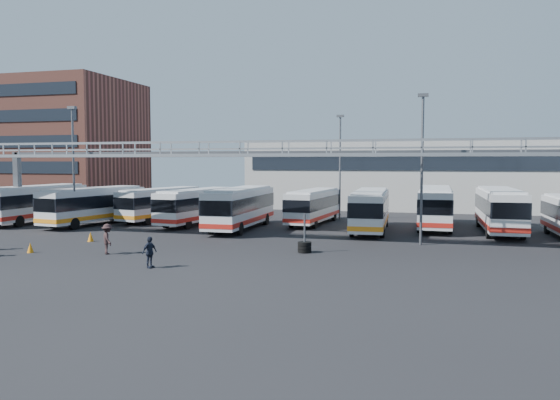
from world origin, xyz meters
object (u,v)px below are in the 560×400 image
(bus_5, at_px, (314,205))
(bus_7, at_px, (435,206))
(bus_4, at_px, (240,206))
(pedestrian_c, at_px, (108,239))
(bus_2, at_px, (162,203))
(light_pole_mid, at_px, (422,161))
(cone_right, at_px, (91,237))
(bus_1, at_px, (94,204))
(bus_6, at_px, (370,209))
(bus_8, at_px, (499,208))
(cone_left, at_px, (30,248))
(pedestrian_d, at_px, (150,252))
(light_pole_back, at_px, (340,161))
(bus_3, at_px, (197,205))
(tire_stack, at_px, (305,246))
(light_pole_left, at_px, (73,161))
(bus_0, at_px, (37,202))

(bus_5, height_order, bus_7, bus_7)
(bus_4, bearing_deg, pedestrian_c, -105.77)
(bus_2, bearing_deg, light_pole_mid, -9.03)
(cone_right, bearing_deg, pedestrian_c, -45.91)
(bus_1, height_order, bus_5, bus_1)
(bus_5, bearing_deg, bus_6, -31.34)
(bus_8, bearing_deg, cone_left, -149.21)
(pedestrian_d, bearing_deg, light_pole_back, 4.77)
(bus_3, distance_m, pedestrian_d, 20.23)
(bus_7, relative_size, tire_stack, 4.71)
(bus_2, relative_size, pedestrian_d, 6.30)
(light_pole_left, bearing_deg, cone_left, -66.79)
(bus_2, relative_size, cone_right, 15.53)
(bus_1, xyz_separation_m, bus_4, (13.80, 0.36, 0.07))
(tire_stack, bearing_deg, bus_2, 140.56)
(bus_4, bearing_deg, bus_0, 179.66)
(light_pole_left, height_order, pedestrian_d, light_pole_left)
(bus_7, bearing_deg, light_pole_left, -162.19)
(bus_6, bearing_deg, bus_8, 8.39)
(pedestrian_c, bearing_deg, bus_2, -26.70)
(bus_3, relative_size, tire_stack, 4.42)
(light_pole_left, xyz_separation_m, bus_0, (-6.72, 3.65, -3.82))
(bus_4, height_order, tire_stack, bus_4)
(bus_5, bearing_deg, light_pole_back, 75.89)
(light_pole_back, bearing_deg, bus_3, -145.81)
(bus_2, height_order, bus_8, bus_8)
(light_pole_mid, relative_size, bus_8, 0.88)
(light_pole_mid, distance_m, bus_5, 14.63)
(bus_4, relative_size, pedestrian_c, 6.15)
(pedestrian_c, height_order, cone_right, pedestrian_c)
(bus_2, bearing_deg, bus_3, -11.01)
(bus_4, height_order, bus_5, bus_4)
(cone_right, xyz_separation_m, tire_stack, (15.71, -0.58, 0.07))
(bus_0, xyz_separation_m, bus_7, (35.72, 5.31, 0.02))
(tire_stack, bearing_deg, bus_3, 135.90)
(cone_left, bearing_deg, bus_4, 59.47)
(bus_0, distance_m, bus_6, 30.68)
(bus_1, distance_m, pedestrian_c, 16.88)
(bus_0, relative_size, bus_7, 0.99)
(light_pole_back, distance_m, tire_stack, 20.94)
(light_pole_back, bearing_deg, pedestrian_c, -113.44)
(bus_8, distance_m, pedestrian_d, 28.36)
(bus_0, relative_size, pedestrian_d, 6.78)
(light_pole_left, xyz_separation_m, tire_stack, (21.09, -6.23, -5.32))
(bus_3, bearing_deg, bus_2, 165.02)
(bus_2, xyz_separation_m, bus_6, (20.08, -2.68, 0.12))
(bus_3, relative_size, pedestrian_d, 6.41)
(bus_2, bearing_deg, bus_6, 3.73)
(bus_6, distance_m, bus_7, 6.28)
(bus_3, bearing_deg, light_pole_back, 41.54)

